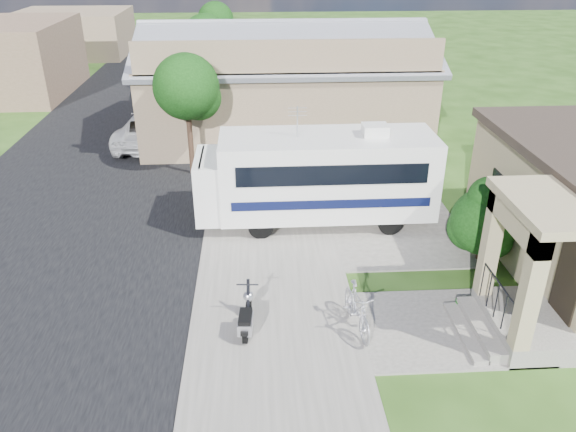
{
  "coord_description": "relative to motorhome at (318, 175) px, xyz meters",
  "views": [
    {
      "loc": [
        -1.33,
        -11.37,
        8.26
      ],
      "look_at": [
        -0.5,
        2.5,
        1.3
      ],
      "focal_mm": 35.0,
      "sensor_mm": 36.0,
      "label": 1
    }
  ],
  "objects": [
    {
      "name": "street_tree_c",
      "position": [
        -4.26,
        23.39,
        1.49
      ],
      "size": [
        2.44,
        2.4,
        4.42
      ],
      "color": "black",
      "rests_on": "ground"
    },
    {
      "name": "motorhome",
      "position": [
        0.0,
        0.0,
        0.0
      ],
      "size": [
        7.33,
        2.42,
        3.76
      ],
      "rotation": [
        0.0,
        0.0,
        0.0
      ],
      "color": "silver",
      "rests_on": "ground"
    },
    {
      "name": "ground",
      "position": [
        -0.56,
        -4.66,
        -1.61
      ],
      "size": [
        120.0,
        120.0,
        0.0
      ],
      "primitive_type": "plane",
      "color": "#224011"
    },
    {
      "name": "walk_slab",
      "position": [
        2.44,
        -5.66,
        -1.59
      ],
      "size": [
        4.0,
        3.0,
        0.05
      ],
      "primitive_type": "cube",
      "color": "#66635C",
      "rests_on": "ground"
    },
    {
      "name": "shrub",
      "position": [
        4.38,
        -2.59,
        -0.32
      ],
      "size": [
        2.05,
        1.96,
        2.52
      ],
      "color": "black",
      "rests_on": "ground"
    },
    {
      "name": "street_tree_b",
      "position": [
        -4.26,
        14.39,
        1.78
      ],
      "size": [
        2.44,
        2.4,
        4.73
      ],
      "color": "black",
      "rests_on": "ground"
    },
    {
      "name": "pickup_truck",
      "position": [
        -6.41,
        8.03,
        -0.88
      ],
      "size": [
        2.93,
        5.48,
        1.46
      ],
      "primitive_type": "imported",
      "rotation": [
        0.0,
        0.0,
        3.04
      ],
      "color": "silver",
      "rests_on": "ground"
    },
    {
      "name": "garden_hose",
      "position": [
        3.11,
        -4.9,
        -1.53
      ],
      "size": [
        0.39,
        0.39,
        0.17
      ],
      "primitive_type": "cylinder",
      "color": "#125D13",
      "rests_on": "ground"
    },
    {
      "name": "van",
      "position": [
        -7.17,
        15.24,
        -0.78
      ],
      "size": [
        3.07,
        6.01,
        1.67
      ],
      "primitive_type": "imported",
      "rotation": [
        0.0,
        0.0,
        0.13
      ],
      "color": "silver",
      "rests_on": "ground"
    },
    {
      "name": "distant_bldg_near",
      "position": [
        -15.56,
        29.34,
        -0.01
      ],
      "size": [
        8.0,
        7.0,
        3.2
      ],
      "primitive_type": "cube",
      "color": "#78654B",
      "rests_on": "ground"
    },
    {
      "name": "driveway_slab",
      "position": [
        0.94,
        -0.16,
        -1.59
      ],
      "size": [
        7.0,
        6.0,
        0.05
      ],
      "primitive_type": "cube",
      "color": "#66635C",
      "rests_on": "ground"
    },
    {
      "name": "scooter",
      "position": [
        -2.22,
        -5.54,
        -1.17
      ],
      "size": [
        0.52,
        1.48,
        0.98
      ],
      "rotation": [
        0.0,
        0.0,
        -0.07
      ],
      "color": "black",
      "rests_on": "ground"
    },
    {
      "name": "sidewalk_slab",
      "position": [
        -1.56,
        5.34,
        -1.58
      ],
      "size": [
        4.0,
        80.0,
        0.06
      ],
      "primitive_type": "cube",
      "color": "#66635C",
      "rests_on": "ground"
    },
    {
      "name": "street_slab",
      "position": [
        -8.06,
        5.34,
        -1.6
      ],
      "size": [
        9.0,
        80.0,
        0.02
      ],
      "primitive_type": "cube",
      "color": "black",
      "rests_on": "ground"
    },
    {
      "name": "bicycle",
      "position": [
        0.31,
        -5.61,
        -1.06
      ],
      "size": [
        0.77,
        1.89,
        1.1
      ],
      "primitive_type": "imported",
      "rotation": [
        0.0,
        0.0,
        0.14
      ],
      "color": "#B8B8C0",
      "rests_on": "ground"
    },
    {
      "name": "warehouse",
      "position": [
        -0.56,
        9.31,
        0.38
      ],
      "size": [
        12.5,
        8.4,
        5.04
      ],
      "color": "#78654B",
      "rests_on": "ground"
    },
    {
      "name": "street_tree_a",
      "position": [
        -4.26,
        4.39,
        1.64
      ],
      "size": [
        2.44,
        2.4,
        4.58
      ],
      "color": "black",
      "rests_on": "ground"
    }
  ]
}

